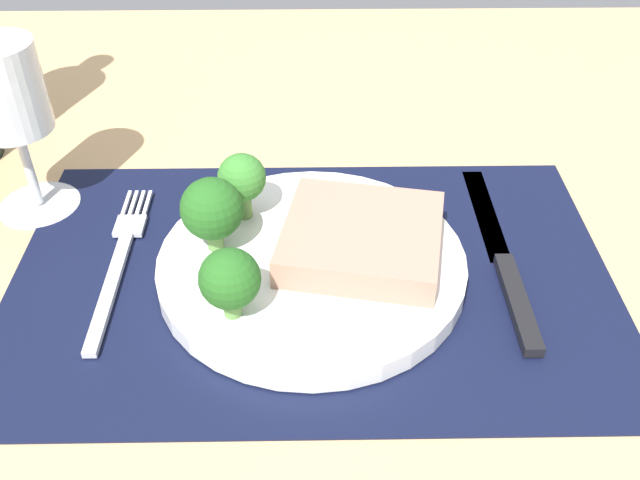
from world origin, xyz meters
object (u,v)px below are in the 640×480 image
object	(u,v)px
plate	(315,265)
steak	(365,238)
wine_glass	(11,101)
knife	(507,263)
fork	(122,260)

from	to	relation	value
plate	steak	size ratio (longest dim) A/B	2.01
steak	wine_glass	world-z (taller)	wine_glass
steak	knife	xyz separation A→B (cm)	(11.17, -0.23, -2.48)
wine_glass	plate	bearing A→B (deg)	-21.88
steak	fork	world-z (taller)	steak
plate	knife	distance (cm)	14.99
steak	wine_glass	xyz separation A→B (cm)	(-27.52, 8.77, 7.12)
knife	wine_glass	world-z (taller)	wine_glass
steak	knife	world-z (taller)	steak
fork	knife	distance (cm)	30.07
fork	wine_glass	size ratio (longest dim) A/B	1.28
fork	steak	bearing A→B (deg)	-3.04
knife	steak	bearing A→B (deg)	178.00
wine_glass	fork	bearing A→B (deg)	-43.20
steak	fork	xyz separation A→B (cm)	(-18.89, 0.66, -2.53)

